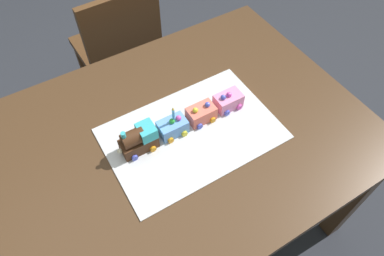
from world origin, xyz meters
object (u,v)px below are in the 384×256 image
Objects in this scene: cake_locomotive at (139,140)px; cake_car_gondola_sky_blue at (173,127)px; dining_table at (173,153)px; cake_car_hopper_coral at (201,113)px; birthday_candle at (173,113)px; cake_car_caboose_bubblegum at (228,101)px; chair at (120,49)px.

cake_car_gondola_sky_blue is at bearing 0.00° from cake_locomotive.
dining_table is at bearing -7.46° from cake_locomotive.
cake_car_gondola_sky_blue is at bearing 180.00° from cake_car_hopper_coral.
birthday_candle is at bearing -0.00° from cake_car_gondola_sky_blue.
dining_table is 14.00× the size of cake_car_hopper_coral.
cake_locomotive is 0.25m from cake_car_hopper_coral.
birthday_candle reaches higher than cake_car_gondola_sky_blue.
cake_car_caboose_bubblegum is at bearing 0.00° from cake_car_hopper_coral.
cake_car_caboose_bubblegum is 1.70× the size of birthday_candle.
cake_car_hopper_coral is (0.01, -0.82, 0.30)m from chair.
cake_car_hopper_coral is (0.13, 0.02, 0.14)m from dining_table.
chair is at bearing 90.69° from cake_car_hopper_coral.
cake_car_caboose_bubblegum is (0.36, 0.00, -0.02)m from cake_locomotive.
chair reaches higher than cake_car_hopper_coral.
dining_table is 23.74× the size of birthday_candle.
dining_table is 14.00× the size of cake_car_caboose_bubblegum.
birthday_candle is (0.01, -0.00, 0.07)m from cake_car_gondola_sky_blue.
cake_locomotive reaches higher than cake_car_gondola_sky_blue.
birthday_candle is (-0.10, -0.82, 0.37)m from chair.
birthday_candle is at bearing 0.00° from cake_locomotive.
chair is at bearing 82.92° from birthday_candle.
chair is at bearing 82.50° from cake_car_gondola_sky_blue.
cake_locomotive is at bearing 72.03° from chair.
cake_car_gondola_sky_blue is 1.00× the size of cake_car_caboose_bubblegum.
chair is at bearing 81.72° from dining_table.
chair reaches higher than cake_car_caboose_bubblegum.
cake_car_hopper_coral is at bearing 0.00° from cake_locomotive.
chair reaches higher than dining_table.
birthday_candle is (-0.23, -0.00, 0.07)m from cake_car_caboose_bubblegum.
cake_car_gondola_sky_blue is at bearing 180.00° from birthday_candle.
dining_table is 1.63× the size of chair.
cake_car_caboose_bubblegum is at bearing 3.50° from dining_table.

